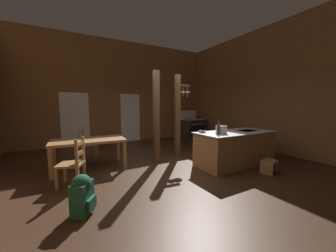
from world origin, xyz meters
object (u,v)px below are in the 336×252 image
(step_stool, at_px, (269,165))
(stockpot_on_counter, at_px, (221,130))
(kitchen_island, at_px, (235,148))
(mixing_bowl_on_counter, at_px, (202,132))
(dining_table, at_px, (89,143))
(backpack, at_px, (82,193))
(bottle_short_on_counter, at_px, (218,127))
(bottle_tall_on_counter, at_px, (218,129))
(ladderback_chair_by_post, at_px, (87,144))
(stove_range, at_px, (192,128))
(ladderback_chair_near_window, at_px, (73,163))

(step_stool, height_order, stockpot_on_counter, stockpot_on_counter)
(kitchen_island, distance_m, mixing_bowl_on_counter, 1.04)
(dining_table, bearing_deg, backpack, -99.08)
(step_stool, xyz_separation_m, mixing_bowl_on_counter, (-1.09, 1.12, 0.74))
(stockpot_on_counter, height_order, bottle_short_on_counter, bottle_short_on_counter)
(stockpot_on_counter, bearing_deg, bottle_tall_on_counter, -158.07)
(step_stool, height_order, dining_table, dining_table)
(ladderback_chair_by_post, relative_size, bottle_tall_on_counter, 2.95)
(step_stool, distance_m, stockpot_on_counter, 1.36)
(bottle_short_on_counter, bearing_deg, kitchen_island, -23.78)
(dining_table, bearing_deg, stove_range, 25.11)
(mixing_bowl_on_counter, bearing_deg, ladderback_chair_by_post, 140.20)
(backpack, bearing_deg, bottle_tall_on_counter, 8.27)
(stove_range, height_order, ladderback_chair_near_window, stove_range)
(step_stool, bearing_deg, ladderback_chair_near_window, 160.18)
(ladderback_chair_by_post, bearing_deg, stove_range, 16.36)
(ladderback_chair_near_window, relative_size, ladderback_chair_by_post, 1.00)
(stove_range, bearing_deg, ladderback_chair_near_window, -148.65)
(stove_range, xyz_separation_m, mixing_bowl_on_counter, (-2.25, -3.50, 0.43))
(stove_range, bearing_deg, kitchen_island, -109.99)
(stove_range, distance_m, ladderback_chair_near_window, 6.09)
(stove_range, distance_m, dining_table, 5.31)
(ladderback_chair_by_post, bearing_deg, kitchen_island, -34.84)
(backpack, bearing_deg, dining_table, 80.92)
(ladderback_chair_near_window, relative_size, backpack, 1.59)
(stove_range, height_order, stockpot_on_counter, stove_range)
(stockpot_on_counter, xyz_separation_m, mixing_bowl_on_counter, (-0.32, 0.34, -0.07))
(kitchen_island, bearing_deg, ladderback_chair_by_post, 145.16)
(ladderback_chair_by_post, bearing_deg, bottle_tall_on_counter, -43.18)
(backpack, height_order, stockpot_on_counter, stockpot_on_counter)
(stockpot_on_counter, bearing_deg, backpack, -170.97)
(kitchen_island, distance_m, dining_table, 3.76)
(stove_range, xyz_separation_m, backpack, (-5.14, -4.34, -0.17))
(ladderback_chair_near_window, xyz_separation_m, ladderback_chair_by_post, (0.43, 1.77, 0.00))
(stove_range, xyz_separation_m, bottle_tall_on_counter, (-2.11, -3.90, 0.53))
(dining_table, distance_m, ladderback_chair_by_post, 0.88)
(stove_range, relative_size, ladderback_chair_near_window, 1.39)
(bottle_short_on_counter, bearing_deg, dining_table, 156.21)
(dining_table, relative_size, mixing_bowl_on_counter, 10.59)
(kitchen_island, height_order, backpack, kitchen_island)
(ladderback_chair_near_window, bearing_deg, mixing_bowl_on_counter, -6.39)
(backpack, height_order, bottle_tall_on_counter, bottle_tall_on_counter)
(ladderback_chair_by_post, bearing_deg, backpack, -97.15)
(mixing_bowl_on_counter, height_order, bottle_tall_on_counter, bottle_tall_on_counter)
(kitchen_island, distance_m, stockpot_on_counter, 0.79)
(kitchen_island, relative_size, bottle_short_on_counter, 6.99)
(backpack, bearing_deg, stove_range, 40.19)
(step_stool, distance_m, ladderback_chair_near_window, 4.30)
(step_stool, distance_m, mixing_bowl_on_counter, 1.73)
(backpack, bearing_deg, ladderback_chair_near_window, 92.85)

